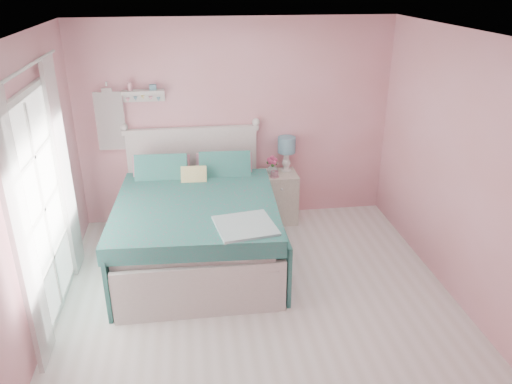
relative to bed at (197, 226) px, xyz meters
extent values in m
plane|color=silver|center=(0.58, -1.15, -0.42)|extent=(4.50, 4.50, 0.00)
plane|color=#DA8A8C|center=(0.58, 1.10, 0.88)|extent=(4.00, 0.00, 4.00)
plane|color=#DA8A8C|center=(-1.42, -1.15, 0.88)|extent=(0.00, 4.50, 4.50)
plane|color=#DA8A8C|center=(2.58, -1.15, 0.88)|extent=(0.00, 4.50, 4.50)
plane|color=white|center=(0.58, -1.15, 2.18)|extent=(4.50, 4.50, 0.00)
cube|color=silver|center=(0.00, -0.03, -0.19)|extent=(1.71, 2.20, 0.46)
cube|color=silver|center=(0.00, -0.03, 0.12)|extent=(1.65, 2.14, 0.16)
cube|color=silver|center=(0.00, 1.04, 0.19)|extent=(1.65, 0.07, 1.22)
cube|color=silver|center=(0.00, 1.04, 0.83)|extent=(1.71, 0.09, 0.06)
cube|color=silver|center=(0.00, -1.09, -0.14)|extent=(1.65, 0.06, 0.56)
cube|color=#327E73|center=(0.00, -0.18, 0.29)|extent=(1.82, 1.95, 0.18)
cube|color=pink|center=(-0.38, 0.72, 0.40)|extent=(0.69, 0.31, 0.43)
cube|color=pink|center=(0.38, 0.72, 0.40)|extent=(0.69, 0.31, 0.43)
cube|color=#CCBC59|center=(0.00, 0.44, 0.40)|extent=(0.31, 0.23, 0.31)
cube|color=silver|center=(1.10, 0.86, -0.08)|extent=(0.47, 0.43, 0.67)
cube|color=silver|center=(1.10, 0.65, 0.12)|extent=(0.41, 0.02, 0.16)
sphere|color=white|center=(1.10, 0.63, 0.12)|extent=(0.03, 0.03, 0.03)
cylinder|color=white|center=(1.21, 0.95, 0.26)|extent=(0.15, 0.15, 0.02)
cylinder|color=white|center=(1.21, 0.95, 0.39)|extent=(0.07, 0.07, 0.25)
cylinder|color=#6A9EB1|center=(1.21, 0.95, 0.60)|extent=(0.23, 0.23, 0.21)
imported|color=#B8C3BF|center=(1.01, 0.86, 0.32)|extent=(0.17, 0.17, 0.15)
imported|color=#BE7F92|center=(1.02, 0.75, 0.29)|extent=(0.13, 0.13, 0.08)
sphere|color=#DC4B83|center=(1.01, 0.86, 0.47)|extent=(0.06, 0.06, 0.06)
sphere|color=#DC4B83|center=(1.05, 0.88, 0.43)|extent=(0.06, 0.06, 0.06)
sphere|color=#DC4B83|center=(0.97, 0.87, 0.44)|extent=(0.06, 0.06, 0.06)
sphere|color=#DC4B83|center=(1.03, 0.83, 0.41)|extent=(0.06, 0.06, 0.06)
sphere|color=#DC4B83|center=(0.98, 0.84, 0.42)|extent=(0.06, 0.06, 0.06)
cube|color=silver|center=(-0.55, 1.02, 1.33)|extent=(0.50, 0.14, 0.04)
cube|color=silver|center=(-0.55, 1.08, 1.26)|extent=(0.50, 0.03, 0.12)
cylinder|color=#D18C99|center=(-0.70, 1.02, 1.40)|extent=(0.06, 0.06, 0.10)
cube|color=#6A9EB1|center=(-0.43, 1.02, 1.38)|extent=(0.08, 0.06, 0.07)
cube|color=white|center=(-0.97, 1.03, 0.98)|extent=(0.34, 0.03, 0.72)
cube|color=silver|center=(-1.39, -0.75, 1.71)|extent=(0.04, 1.32, 0.06)
cube|color=silver|center=(-1.39, -0.75, -0.39)|extent=(0.04, 1.32, 0.06)
cube|color=silver|center=(-1.39, -1.38, 0.63)|extent=(0.04, 0.06, 2.10)
cube|color=silver|center=(-1.39, -0.12, 0.63)|extent=(0.04, 0.06, 2.10)
cube|color=white|center=(-1.39, -0.75, 0.66)|extent=(0.02, 1.20, 2.04)
cube|color=white|center=(-1.34, -1.49, 0.76)|extent=(0.04, 0.40, 2.32)
cube|color=white|center=(-1.34, 0.00, 0.76)|extent=(0.04, 0.40, 2.32)
camera|label=1|loc=(-0.02, -5.08, 2.65)|focal=35.00mm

